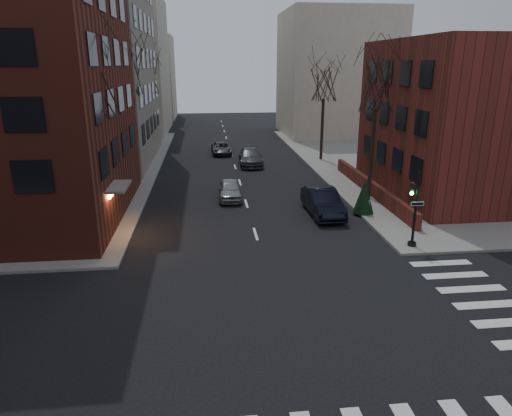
# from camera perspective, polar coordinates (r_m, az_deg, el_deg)

# --- Properties ---
(ground) EXTENTS (160.00, 160.00, 0.00)m
(ground) POSITION_cam_1_polar(r_m,az_deg,el_deg) (15.73, 4.92, -18.91)
(ground) COLOR black
(ground) RESTS_ON ground
(building_left_tan) EXTENTS (18.00, 18.00, 28.00)m
(building_left_tan) POSITION_cam_1_polar(r_m,az_deg,el_deg) (48.77, -25.20, 21.53)
(building_left_tan) COLOR gray
(building_left_tan) RESTS_ON ground
(building_right_brick) EXTENTS (12.00, 14.00, 11.00)m
(building_right_brick) POSITION_cam_1_polar(r_m,az_deg,el_deg) (36.95, 25.40, 9.97)
(building_right_brick) COLOR maroon
(building_right_brick) RESTS_ON ground
(low_wall_right) EXTENTS (0.35, 16.00, 1.00)m
(low_wall_right) POSITION_cam_1_polar(r_m,az_deg,el_deg) (34.68, 14.13, 2.54)
(low_wall_right) COLOR maroon
(low_wall_right) RESTS_ON sidewalk_far_right
(building_distant_la) EXTENTS (14.00, 16.00, 18.00)m
(building_distant_la) POSITION_cam_1_polar(r_m,az_deg,el_deg) (68.50, -17.38, 16.55)
(building_distant_la) COLOR beige
(building_distant_la) RESTS_ON ground
(building_distant_ra) EXTENTS (14.00, 14.00, 16.00)m
(building_distant_ra) POSITION_cam_1_polar(r_m,az_deg,el_deg) (64.84, 9.94, 16.16)
(building_distant_ra) COLOR beige
(building_distant_ra) RESTS_ON ground
(building_distant_lb) EXTENTS (10.00, 12.00, 14.00)m
(building_distant_lb) POSITION_cam_1_polar(r_m,az_deg,el_deg) (85.04, -13.75, 15.54)
(building_distant_lb) COLOR beige
(building_distant_lb) RESTS_ON ground
(traffic_signal) EXTENTS (0.76, 0.44, 4.00)m
(traffic_signal) POSITION_cam_1_polar(r_m,az_deg,el_deg) (24.98, 19.14, -0.72)
(traffic_signal) COLOR black
(traffic_signal) RESTS_ON sidewalk_far_right
(tree_left_a) EXTENTS (4.18, 4.18, 10.26)m
(tree_left_a) POSITION_cam_1_polar(r_m,az_deg,el_deg) (27.10, -20.07, 14.74)
(tree_left_a) COLOR #2D231C
(tree_left_a) RESTS_ON sidewalk_far_left
(tree_left_b) EXTENTS (4.40, 4.40, 10.80)m
(tree_left_b) POSITION_cam_1_polar(r_m,az_deg,el_deg) (38.87, -16.02, 16.32)
(tree_left_b) COLOR #2D231C
(tree_left_b) RESTS_ON sidewalk_far_left
(tree_left_c) EXTENTS (3.96, 3.96, 9.72)m
(tree_left_c) POSITION_cam_1_polar(r_m,az_deg,el_deg) (52.76, -13.46, 15.71)
(tree_left_c) COLOR #2D231C
(tree_left_c) RESTS_ON sidewalk_far_left
(tree_right_a) EXTENTS (3.96, 3.96, 9.72)m
(tree_right_a) POSITION_cam_1_polar(r_m,az_deg,el_deg) (32.49, 14.88, 14.72)
(tree_right_a) COLOR #2D231C
(tree_right_a) RESTS_ON sidewalk_far_right
(tree_right_b) EXTENTS (3.74, 3.74, 9.18)m
(tree_right_b) POSITION_cam_1_polar(r_m,az_deg,el_deg) (45.86, 8.51, 15.22)
(tree_right_b) COLOR #2D231C
(tree_right_b) RESTS_ON sidewalk_far_right
(streetlamp_near) EXTENTS (0.36, 0.36, 6.28)m
(streetlamp_near) POSITION_cam_1_polar(r_m,az_deg,el_deg) (35.20, -15.44, 8.63)
(streetlamp_near) COLOR black
(streetlamp_near) RESTS_ON sidewalk_far_left
(streetlamp_far) EXTENTS (0.36, 0.36, 6.28)m
(streetlamp_far) POSITION_cam_1_polar(r_m,az_deg,el_deg) (54.90, -12.30, 11.87)
(streetlamp_far) COLOR black
(streetlamp_far) RESTS_ON sidewalk_far_left
(parked_sedan) EXTENTS (1.92, 5.19, 1.70)m
(parked_sedan) POSITION_cam_1_polar(r_m,az_deg,el_deg) (29.62, 8.33, 0.74)
(parked_sedan) COLOR black
(parked_sedan) RESTS_ON ground
(car_lane_silver) EXTENTS (1.75, 4.11, 1.39)m
(car_lane_silver) POSITION_cam_1_polar(r_m,az_deg,el_deg) (32.91, -3.27, 2.33)
(car_lane_silver) COLOR gray
(car_lane_silver) RESTS_ON ground
(car_lane_gray) EXTENTS (2.40, 5.51, 1.58)m
(car_lane_gray) POSITION_cam_1_polar(r_m,az_deg,el_deg) (44.11, -0.69, 6.41)
(car_lane_gray) COLOR #3C3D41
(car_lane_gray) RESTS_ON ground
(car_lane_far) EXTENTS (2.20, 4.56, 1.25)m
(car_lane_far) POSITION_cam_1_polar(r_m,az_deg,el_deg) (49.73, -4.35, 7.45)
(car_lane_far) COLOR #38383C
(car_lane_far) RESTS_ON ground
(sandwich_board) EXTENTS (0.62, 0.71, 0.95)m
(sandwich_board) POSITION_cam_1_polar(r_m,az_deg,el_deg) (30.08, 13.35, 0.26)
(sandwich_board) COLOR white
(sandwich_board) RESTS_ON sidewalk_far_right
(evergreen_shrub) EXTENTS (1.47, 1.47, 2.20)m
(evergreen_shrub) POSITION_cam_1_polar(r_m,az_deg,el_deg) (30.00, 13.36, 1.46)
(evergreen_shrub) COLOR #173216
(evergreen_shrub) RESTS_ON sidewalk_far_right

